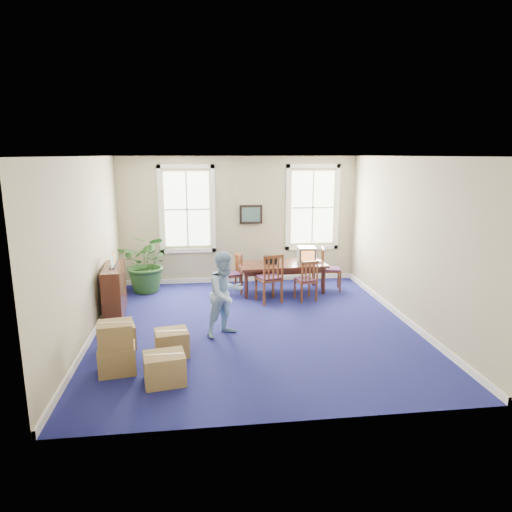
{
  "coord_description": "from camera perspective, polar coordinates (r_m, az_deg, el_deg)",
  "views": [
    {
      "loc": [
        -1.01,
        -8.21,
        3.23
      ],
      "look_at": [
        0.1,
        0.6,
        1.25
      ],
      "focal_mm": 32.0,
      "sensor_mm": 36.0,
      "label": 1
    }
  ],
  "objects": [
    {
      "name": "cardboard_boxes",
      "position": [
        7.33,
        -15.29,
        -10.43
      ],
      "size": [
        1.7,
        1.7,
        0.84
      ],
      "primitive_type": null,
      "rotation": [
        0.0,
        0.0,
        0.17
      ],
      "color": "olive",
      "rests_on": "ground"
    },
    {
      "name": "crt_tv",
      "position": [
        10.99,
        6.33,
        0.18
      ],
      "size": [
        0.44,
        0.47,
        0.37
      ],
      "primitive_type": null,
      "rotation": [
        0.0,
        0.0,
        -0.07
      ],
      "color": "#B7B7BC",
      "rests_on": "conference_table"
    },
    {
      "name": "window_left",
      "position": [
        11.52,
        -8.62,
        5.79
      ],
      "size": [
        1.4,
        0.12,
        2.2
      ],
      "primitive_type": null,
      "color": "white",
      "rests_on": "ground"
    },
    {
      "name": "chair_near_left",
      "position": [
        10.16,
        1.61,
        -2.7
      ],
      "size": [
        0.62,
        0.62,
        1.11
      ],
      "primitive_type": null,
      "rotation": [
        0.0,
        0.0,
        3.43
      ],
      "color": "brown",
      "rests_on": "ground"
    },
    {
      "name": "wall_back",
      "position": [
        11.62,
        -2.13,
        4.49
      ],
      "size": [
        6.5,
        0.0,
        6.5
      ],
      "primitive_type": "plane",
      "rotation": [
        1.57,
        0.0,
        0.0
      ],
      "color": "tan",
      "rests_on": "ground"
    },
    {
      "name": "chair_end_left",
      "position": [
        10.77,
        -3.15,
        -2.27
      ],
      "size": [
        0.53,
        0.53,
        0.95
      ],
      "primitive_type": null,
      "rotation": [
        0.0,
        0.0,
        -1.29
      ],
      "color": "brown",
      "rests_on": "ground"
    },
    {
      "name": "game_console",
      "position": [
        11.05,
        7.78,
        -0.66
      ],
      "size": [
        0.15,
        0.18,
        0.04
      ],
      "primitive_type": "cube",
      "rotation": [
        0.0,
        0.0,
        0.06
      ],
      "color": "white",
      "rests_on": "conference_table"
    },
    {
      "name": "ceiling",
      "position": [
        8.28,
        -0.17,
        12.36
      ],
      "size": [
        6.5,
        6.5,
        0.0
      ],
      "primitive_type": "plane",
      "rotation": [
        3.14,
        0.0,
        0.0
      ],
      "color": "white",
      "rests_on": "ground"
    },
    {
      "name": "wall_picture",
      "position": [
        11.58,
        -0.63,
        5.22
      ],
      "size": [
        0.58,
        0.06,
        0.48
      ],
      "primitive_type": null,
      "color": "black",
      "rests_on": "ground"
    },
    {
      "name": "potted_plant",
      "position": [
        11.16,
        -13.37,
        -0.86
      ],
      "size": [
        1.51,
        1.39,
        1.41
      ],
      "primitive_type": "imported",
      "rotation": [
        0.0,
        0.0,
        -0.26
      ],
      "color": "#224A1C",
      "rests_on": "ground"
    },
    {
      "name": "window_right",
      "position": [
        11.88,
        7.08,
        6.04
      ],
      "size": [
        1.4,
        0.12,
        2.2
      ],
      "primitive_type": null,
      "color": "white",
      "rests_on": "ground"
    },
    {
      "name": "chair_near_right",
      "position": [
        10.35,
        6.23,
        -2.98
      ],
      "size": [
        0.51,
        0.51,
        0.94
      ],
      "primitive_type": null,
      "rotation": [
        0.0,
        0.0,
        3.36
      ],
      "color": "brown",
      "rests_on": "ground"
    },
    {
      "name": "credenza",
      "position": [
        9.69,
        -17.27,
        -4.42
      ],
      "size": [
        0.45,
        1.28,
        0.99
      ],
      "primitive_type": "cube",
      "rotation": [
        0.0,
        0.0,
        0.07
      ],
      "color": "#3E1D14",
      "rests_on": "ground"
    },
    {
      "name": "floor",
      "position": [
        8.88,
        -0.16,
        -8.76
      ],
      "size": [
        6.5,
        6.5,
        0.0
      ],
      "primitive_type": "plane",
      "color": "navy",
      "rests_on": "ground"
    },
    {
      "name": "man",
      "position": [
        8.25,
        -3.82,
        -4.75
      ],
      "size": [
        0.96,
        0.91,
        1.56
      ],
      "primitive_type": "imported",
      "rotation": [
        0.0,
        0.0,
        0.6
      ],
      "color": "#8BB1D4",
      "rests_on": "ground"
    },
    {
      "name": "wall_front",
      "position": [
        5.32,
        4.15,
        -5.29
      ],
      "size": [
        6.5,
        0.0,
        6.5
      ],
      "primitive_type": "plane",
      "rotation": [
        -1.57,
        0.0,
        0.0
      ],
      "color": "tan",
      "rests_on": "ground"
    },
    {
      "name": "wall_right",
      "position": [
        9.28,
        18.55,
        1.8
      ],
      "size": [
        0.0,
        6.5,
        6.5
      ],
      "primitive_type": "plane",
      "rotation": [
        1.57,
        0.0,
        -1.57
      ],
      "color": "tan",
      "rests_on": "ground"
    },
    {
      "name": "conference_table",
      "position": [
        10.95,
        3.22,
        -2.7
      ],
      "size": [
        2.12,
        1.08,
        0.7
      ],
      "primitive_type": null,
      "rotation": [
        0.0,
        0.0,
        0.07
      ],
      "color": "#3E1D14",
      "rests_on": "ground"
    },
    {
      "name": "baseboard_left",
      "position": [
        9.02,
        -19.47,
        -8.77
      ],
      "size": [
        0.04,
        6.5,
        0.12
      ],
      "primitive_type": "cube",
      "color": "white",
      "rests_on": "ground"
    },
    {
      "name": "baseboard_back",
      "position": [
        11.91,
        -2.06,
        -2.89
      ],
      "size": [
        6.0,
        0.04,
        0.12
      ],
      "primitive_type": "cube",
      "color": "white",
      "rests_on": "ground"
    },
    {
      "name": "brochure_rack",
      "position": [
        9.52,
        -17.41,
        -0.77
      ],
      "size": [
        0.25,
        0.63,
        0.28
      ],
      "primitive_type": null,
      "rotation": [
        0.0,
        0.0,
        -0.23
      ],
      "color": "#99999E",
      "rests_on": "credenza"
    },
    {
      "name": "wall_left",
      "position": [
        8.6,
        -20.41,
        0.85
      ],
      "size": [
        0.0,
        6.5,
        6.5
      ],
      "primitive_type": "plane",
      "rotation": [
        1.57,
        0.0,
        1.57
      ],
      "color": "tan",
      "rests_on": "ground"
    },
    {
      "name": "baseboard_right",
      "position": [
        9.66,
        17.75,
        -7.21
      ],
      "size": [
        0.04,
        6.5,
        0.12
      ],
      "primitive_type": "cube",
      "color": "white",
      "rests_on": "ground"
    },
    {
      "name": "equipment_bag",
      "position": [
        10.85,
        1.99,
        -0.46
      ],
      "size": [
        0.38,
        0.28,
        0.17
      ],
      "primitive_type": "cube",
      "rotation": [
        0.0,
        0.0,
        -0.18
      ],
      "color": "black",
      "rests_on": "conference_table"
    },
    {
      "name": "chair_end_right",
      "position": [
        11.19,
        9.37,
        -1.62
      ],
      "size": [
        0.55,
        0.55,
        1.04
      ],
      "primitive_type": null,
      "rotation": [
        0.0,
        0.0,
        1.38
      ],
      "color": "brown",
      "rests_on": "ground"
    }
  ]
}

